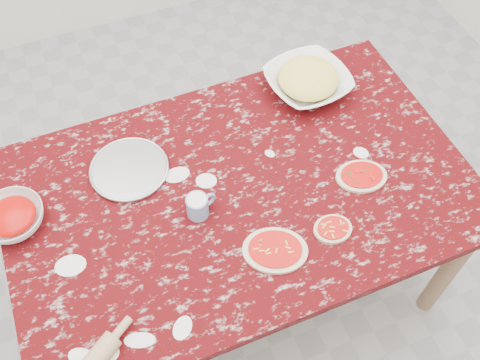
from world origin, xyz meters
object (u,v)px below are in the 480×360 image
(pizza_tray, at_px, (129,170))
(worktable, at_px, (240,201))
(cheese_bowl, at_px, (308,82))
(flour_mug, at_px, (198,206))
(sauce_bowl, at_px, (13,218))

(pizza_tray, bearing_deg, worktable, -33.28)
(cheese_bowl, bearing_deg, flour_mug, -147.34)
(pizza_tray, xyz_separation_m, cheese_bowl, (0.76, 0.12, 0.03))
(flour_mug, bearing_deg, sauce_bowl, 161.54)
(sauce_bowl, height_order, cheese_bowl, cheese_bowl)
(cheese_bowl, relative_size, flour_mug, 2.89)
(pizza_tray, bearing_deg, flour_mug, -56.87)
(pizza_tray, distance_m, sauce_bowl, 0.41)
(worktable, bearing_deg, cheese_bowl, 38.55)
(worktable, distance_m, sauce_bowl, 0.76)
(worktable, height_order, cheese_bowl, cheese_bowl)
(worktable, xyz_separation_m, flour_mug, (-0.16, -0.04, 0.13))
(worktable, relative_size, cheese_bowl, 5.12)
(sauce_bowl, xyz_separation_m, cheese_bowl, (1.16, 0.19, 0.01))
(pizza_tray, xyz_separation_m, sauce_bowl, (-0.41, -0.07, 0.03))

